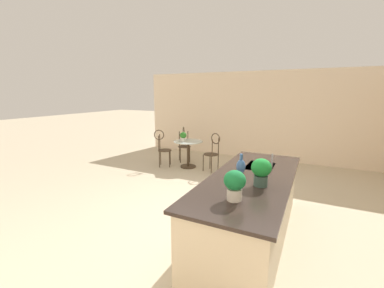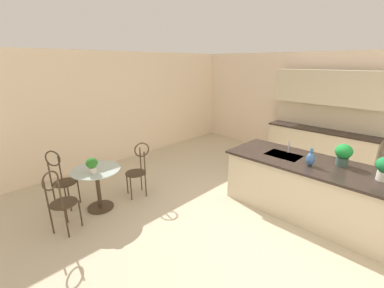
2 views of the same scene
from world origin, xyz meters
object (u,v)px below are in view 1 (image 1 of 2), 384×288
object	(u,v)px
chair_toward_desk	(184,142)
potted_plant_counter_near	(261,170)
bistro_table	(188,151)
chair_near_window	(163,146)
chair_by_island	(213,150)
potted_plant_counter_far	(235,183)
vase_on_counter	(241,166)
potted_plant_on_table	(183,136)

from	to	relation	value
chair_toward_desk	potted_plant_counter_near	world-z (taller)	potted_plant_counter_near
bistro_table	potted_plant_counter_near	size ratio (longest dim) A/B	2.31
chair_near_window	chair_by_island	world-z (taller)	same
chair_toward_desk	bistro_table	bearing A→B (deg)	38.08
potted_plant_counter_far	chair_by_island	bearing A→B (deg)	-154.70
chair_near_window	chair_by_island	size ratio (longest dim) A/B	1.00
potted_plant_counter_near	vase_on_counter	bearing A→B (deg)	-135.11
chair_near_window	chair_toward_desk	distance (m)	0.81
chair_by_island	potted_plant_counter_far	xyz separation A→B (m)	(3.45, 1.63, 0.54)
chair_toward_desk	vase_on_counter	size ratio (longest dim) A/B	3.62
potted_plant_counter_far	bistro_table	bearing A→B (deg)	-145.88
vase_on_counter	chair_toward_desk	bearing A→B (deg)	-140.28
bistro_table	potted_plant_counter_far	bearing A→B (deg)	34.12
potted_plant_on_table	potted_plant_counter_near	size ratio (longest dim) A/B	0.74
potted_plant_counter_far	potted_plant_counter_near	bearing A→B (deg)	163.10
potted_plant_on_table	potted_plant_counter_far	bearing A→B (deg)	35.97
potted_plant_on_table	potted_plant_counter_near	world-z (taller)	potted_plant_counter_near
potted_plant_on_table	potted_plant_counter_near	xyz separation A→B (m)	(2.88, 2.66, 0.23)
bistro_table	chair_by_island	bearing A→B (deg)	83.63
potted_plant_counter_far	vase_on_counter	size ratio (longest dim) A/B	1.15
chair_toward_desk	potted_plant_on_table	bearing A→B (deg)	26.49
chair_toward_desk	potted_plant_counter_far	bearing A→B (deg)	34.64
chair_near_window	potted_plant_counter_far	distance (m)	4.54
chair_toward_desk	potted_plant_on_table	xyz separation A→B (m)	(0.62, 0.31, 0.31)
bistro_table	chair_by_island	size ratio (longest dim) A/B	0.77
chair_toward_desk	chair_near_window	bearing A→B (deg)	-20.22
chair_toward_desk	vase_on_counter	xyz separation A→B (m)	(3.15, 2.62, 0.46)
chair_toward_desk	vase_on_counter	world-z (taller)	vase_on_counter
vase_on_counter	potted_plant_counter_far	bearing A→B (deg)	11.40
chair_toward_desk	potted_plant_counter_far	distance (m)	4.95
potted_plant_on_table	chair_by_island	bearing A→B (deg)	91.05
chair_by_island	vase_on_counter	bearing A→B (deg)	29.61
bistro_table	chair_near_window	distance (m)	0.73
chair_by_island	potted_plant_counter_near	size ratio (longest dim) A/B	3.01
chair_by_island	potted_plant_on_table	size ratio (longest dim) A/B	4.04
potted_plant_counter_near	potted_plant_counter_far	size ratio (longest dim) A/B	1.05
potted_plant_on_table	potted_plant_counter_far	xyz separation A→B (m)	(3.43, 2.49, 0.22)
chair_by_island	chair_near_window	bearing A→B (deg)	-83.93
bistro_table	vase_on_counter	size ratio (longest dim) A/B	2.78
potted_plant_on_table	chair_near_window	bearing A→B (deg)	-76.73
bistro_table	chair_toward_desk	world-z (taller)	chair_toward_desk
chair_by_island	potted_plant_on_table	world-z (taller)	chair_by_island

